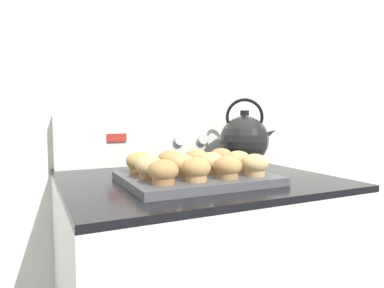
{
  "coord_description": "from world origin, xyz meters",
  "views": [
    {
      "loc": [
        -0.45,
        -0.57,
        1.12
      ],
      "look_at": [
        -0.05,
        0.26,
        1.05
      ],
      "focal_mm": 32.0,
      "sensor_mm": 36.0,
      "label": 1
    }
  ],
  "objects": [
    {
      "name": "wall_back",
      "position": [
        0.0,
        0.71,
        1.2
      ],
      "size": [
        8.0,
        0.05,
        2.4
      ],
      "color": "silver",
      "rests_on": "ground_plane"
    },
    {
      "name": "muffin_r0_c2",
      "position": [
        0.01,
        0.17,
        0.99
      ],
      "size": [
        0.07,
        0.07,
        0.06
      ],
      "color": "#A37A4C",
      "rests_on": "muffin_pan"
    },
    {
      "name": "muffin_r0_c3",
      "position": [
        0.1,
        0.18,
        0.99
      ],
      "size": [
        0.07,
        0.07,
        0.06
      ],
      "color": "tan",
      "rests_on": "muffin_pan"
    },
    {
      "name": "muffin_r2_c3",
      "position": [
        0.1,
        0.35,
        0.99
      ],
      "size": [
        0.07,
        0.07,
        0.06
      ],
      "color": "olive",
      "rests_on": "muffin_pan"
    },
    {
      "name": "muffin_r0_c0",
      "position": [
        -0.16,
        0.18,
        0.99
      ],
      "size": [
        0.07,
        0.07,
        0.06
      ],
      "color": "olive",
      "rests_on": "muffin_pan"
    },
    {
      "name": "muffin_r1_c2",
      "position": [
        0.01,
        0.27,
        0.99
      ],
      "size": [
        0.07,
        0.07,
        0.06
      ],
      "color": "#A37A4C",
      "rests_on": "muffin_pan"
    },
    {
      "name": "muffin_r2_c2",
      "position": [
        0.01,
        0.36,
        0.99
      ],
      "size": [
        0.07,
        0.07,
        0.06
      ],
      "color": "olive",
      "rests_on": "muffin_pan"
    },
    {
      "name": "control_panel",
      "position": [
        0.0,
        0.65,
        1.03
      ],
      "size": [
        0.75,
        0.07,
        0.18
      ],
      "color": "white",
      "rests_on": "stove_range"
    },
    {
      "name": "muffin_pan",
      "position": [
        -0.03,
        0.27,
        0.95
      ],
      "size": [
        0.4,
        0.31,
        0.02
      ],
      "color": "#4C4C51",
      "rests_on": "stove_range"
    },
    {
      "name": "muffin_r2_c0",
      "position": [
        -0.17,
        0.35,
        0.99
      ],
      "size": [
        0.07,
        0.07,
        0.06
      ],
      "color": "olive",
      "rests_on": "muffin_pan"
    },
    {
      "name": "muffin_r2_c1",
      "position": [
        -0.08,
        0.35,
        0.99
      ],
      "size": [
        0.07,
        0.07,
        0.06
      ],
      "color": "tan",
      "rests_on": "muffin_pan"
    },
    {
      "name": "tea_kettle",
      "position": [
        0.28,
        0.49,
        1.03
      ],
      "size": [
        0.21,
        0.18,
        0.25
      ],
      "color": "black",
      "rests_on": "stove_range"
    },
    {
      "name": "muffin_r1_c0",
      "position": [
        -0.17,
        0.26,
        0.99
      ],
      "size": [
        0.07,
        0.07,
        0.06
      ],
      "color": "olive",
      "rests_on": "muffin_pan"
    },
    {
      "name": "muffin_r1_c1",
      "position": [
        -0.08,
        0.26,
        0.99
      ],
      "size": [
        0.07,
        0.07,
        0.06
      ],
      "color": "#A37A4C",
      "rests_on": "muffin_pan"
    },
    {
      "name": "muffin_r1_c3",
      "position": [
        0.1,
        0.26,
        0.99
      ],
      "size": [
        0.07,
        0.07,
        0.06
      ],
      "color": "tan",
      "rests_on": "muffin_pan"
    },
    {
      "name": "muffin_r0_c1",
      "position": [
        -0.08,
        0.18,
        0.99
      ],
      "size": [
        0.07,
        0.07,
        0.06
      ],
      "color": "tan",
      "rests_on": "muffin_pan"
    }
  ]
}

